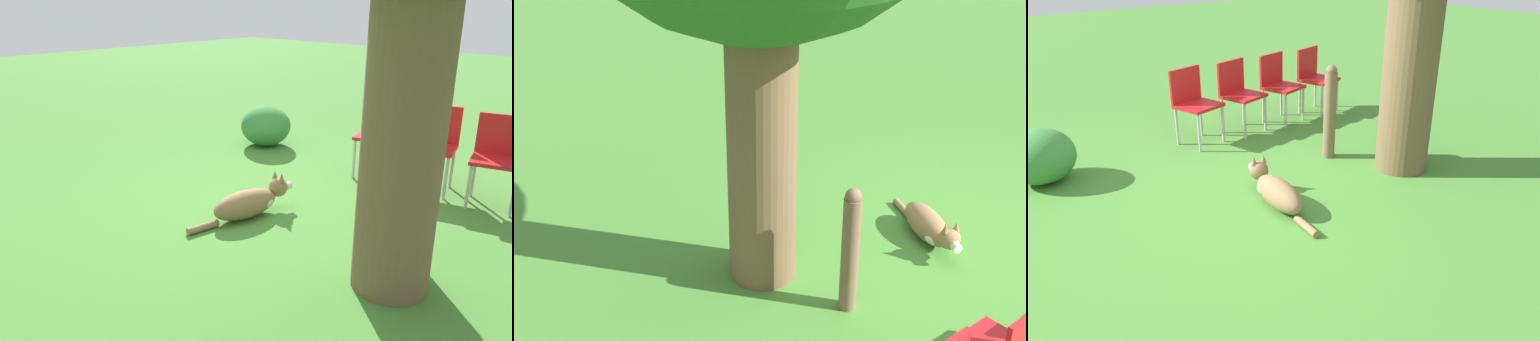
# 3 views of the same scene
# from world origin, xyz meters

# --- Properties ---
(ground_plane) EXTENTS (30.00, 30.00, 0.00)m
(ground_plane) POSITION_xyz_m (0.00, 0.00, 0.00)
(ground_plane) COLOR #478433
(dog) EXTENTS (1.13, 0.35, 0.36)m
(dog) POSITION_xyz_m (0.13, -0.23, 0.14)
(dog) COLOR olive
(dog) RESTS_ON ground_plane
(fence_post) EXTENTS (0.13, 0.13, 1.01)m
(fence_post) POSITION_xyz_m (-0.38, 0.90, 0.51)
(fence_post) COLOR brown
(fence_post) RESTS_ON ground_plane
(red_chair_0) EXTENTS (0.51, 0.53, 0.86)m
(red_chair_0) POSITION_xyz_m (-1.68, 0.00, 0.51)
(red_chair_0) COLOR red
(red_chair_0) RESTS_ON ground_plane
(red_chair_1) EXTENTS (0.51, 0.53, 0.86)m
(red_chair_1) POSITION_xyz_m (-1.68, 0.63, 0.51)
(red_chair_1) COLOR red
(red_chair_1) RESTS_ON ground_plane
(red_chair_2) EXTENTS (0.51, 0.53, 0.86)m
(red_chair_2) POSITION_xyz_m (-1.69, 1.25, 0.51)
(red_chair_2) COLOR red
(red_chair_2) RESTS_ON ground_plane
(red_chair_3) EXTENTS (0.51, 0.53, 0.86)m
(red_chair_3) POSITION_xyz_m (-1.70, 1.88, 0.51)
(red_chair_3) COLOR red
(red_chair_3) RESTS_ON ground_plane
(low_shrub) EXTENTS (0.66, 0.66, 0.53)m
(low_shrub) POSITION_xyz_m (-1.67, -1.70, 0.27)
(low_shrub) COLOR #3D843D
(low_shrub) RESTS_ON ground_plane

